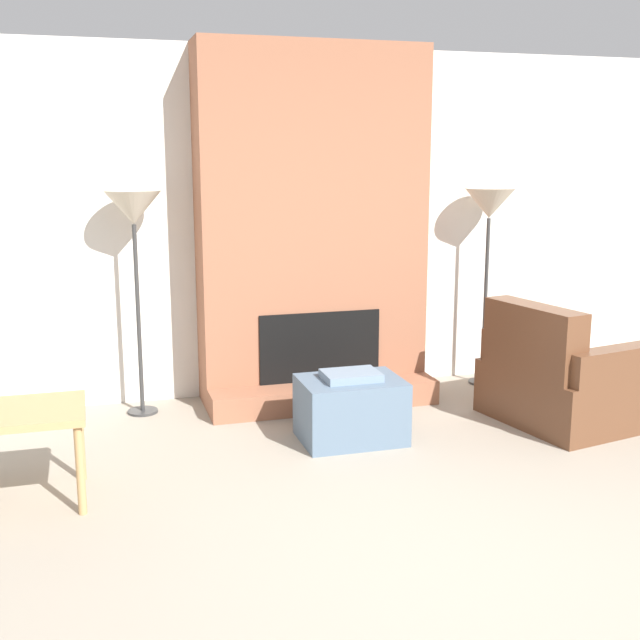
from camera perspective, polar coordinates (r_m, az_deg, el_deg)
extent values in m
plane|color=gray|center=(3.68, 12.67, -18.33)|extent=(24.00, 24.00, 0.00)
cube|color=silver|center=(6.18, -1.18, 6.87)|extent=(7.94, 0.06, 2.60)
cube|color=#935B42|center=(5.95, -0.57, 6.68)|extent=(1.68, 0.42, 2.60)
cube|color=#935B42|center=(5.86, 0.38, -5.50)|extent=(1.68, 0.28, 0.18)
cube|color=black|center=(5.89, 0.01, -1.91)|extent=(0.91, 0.02, 0.52)
cube|color=slate|center=(5.21, 2.20, -6.39)|extent=(0.65, 0.48, 0.41)
cube|color=slate|center=(5.15, 2.22, -3.97)|extent=(0.36, 0.27, 0.05)
cube|color=brown|center=(5.89, 17.47, -4.92)|extent=(1.13, 1.12, 0.39)
cube|color=brown|center=(5.57, 14.85, -3.25)|extent=(0.36, 0.81, 0.85)
cube|color=brown|center=(5.60, 20.40, -4.82)|extent=(0.88, 0.33, 0.60)
cube|color=brown|center=(6.13, 14.92, -3.06)|extent=(0.88, 0.33, 0.60)
cube|color=tan|center=(4.49, -20.09, -6.18)|extent=(0.58, 0.54, 0.04)
cylinder|color=tan|center=(4.35, -16.68, -10.20)|extent=(0.04, 0.04, 0.48)
cylinder|color=tan|center=(4.78, -16.67, -8.15)|extent=(0.04, 0.04, 0.48)
cylinder|color=#333333|center=(5.94, -12.49, -6.35)|extent=(0.22, 0.22, 0.02)
cylinder|color=#333333|center=(5.77, -12.78, 0.04)|extent=(0.03, 0.03, 1.33)
cone|color=beige|center=(5.67, -13.14, 7.79)|extent=(0.39, 0.39, 0.23)
cylinder|color=#333333|center=(6.66, 11.44, -4.33)|extent=(0.22, 0.22, 0.02)
cylinder|color=#333333|center=(6.50, 11.68, 1.32)|extent=(0.03, 0.03, 1.32)
cone|color=beige|center=(6.41, 11.96, 8.12)|extent=(0.39, 0.39, 0.23)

